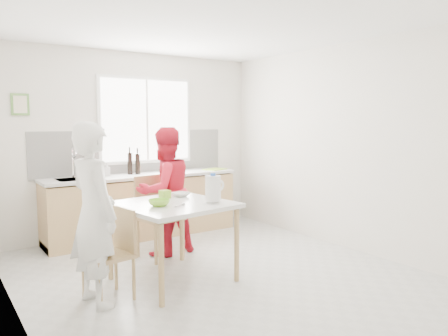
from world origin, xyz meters
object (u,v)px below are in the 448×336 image
object	(u,v)px
chair_far	(156,212)
bowl_white	(181,194)
person_white	(94,214)
person_red	(165,191)
bowl_green	(159,203)
chair_left	(114,249)
wine_bottle_b	(138,164)
milk_jug	(213,188)
dining_table	(173,211)
wine_bottle_a	(130,163)

from	to	relation	value
chair_far	bowl_white	xyz separation A→B (m)	(0.04, -0.58, 0.30)
person_white	person_red	bearing A→B (deg)	-58.61
bowl_green	person_red	bearing A→B (deg)	60.59
chair_left	wine_bottle_b	bearing A→B (deg)	142.70
milk_jug	wine_bottle_b	bearing A→B (deg)	79.93
person_red	bowl_green	size ratio (longest dim) A/B	7.52
person_white	bowl_white	xyz separation A→B (m)	(1.13, 0.42, 0.02)
chair_left	bowl_white	bearing A→B (deg)	104.24
chair_left	bowl_white	xyz separation A→B (m)	(0.94, 0.39, 0.38)
dining_table	bowl_white	xyz separation A→B (m)	(0.26, 0.29, 0.11)
dining_table	chair_far	size ratio (longest dim) A/B	1.22
bowl_green	bowl_white	world-z (taller)	bowl_green
bowl_green	wine_bottle_b	size ratio (longest dim) A/B	0.71
chair_left	bowl_white	distance (m)	1.09
person_white	wine_bottle_b	world-z (taller)	person_white
bowl_white	wine_bottle_b	world-z (taller)	wine_bottle_b
chair_left	person_white	xyz separation A→B (m)	(-0.19, -0.03, 0.37)
chair_left	person_white	bearing A→B (deg)	-90.00
wine_bottle_b	chair_far	bearing A→B (deg)	-100.91
bowl_white	person_white	bearing A→B (deg)	-159.59
chair_far	wine_bottle_a	world-z (taller)	wine_bottle_a
chair_left	bowl_green	world-z (taller)	bowl_green
bowl_white	milk_jug	xyz separation A→B (m)	(0.10, -0.52, 0.13)
dining_table	bowl_white	distance (m)	0.41
chair_far	milk_jug	distance (m)	1.19
chair_far	bowl_white	size ratio (longest dim) A/B	5.30
bowl_green	wine_bottle_a	xyz separation A→B (m)	(0.51, 2.00, 0.21)
chair_far	wine_bottle_b	xyz separation A→B (m)	(0.20, 1.03, 0.51)
dining_table	wine_bottle_b	bearing A→B (deg)	77.42
person_white	milk_jug	xyz separation A→B (m)	(1.23, -0.10, 0.15)
bowl_green	bowl_white	size ratio (longest dim) A/B	1.12
person_white	wine_bottle_a	xyz separation A→B (m)	(1.19, 2.05, 0.24)
person_red	bowl_white	xyz separation A→B (m)	(-0.10, -0.60, 0.05)
wine_bottle_a	wine_bottle_b	xyz separation A→B (m)	(0.11, -0.03, -0.01)
person_white	wine_bottle_b	distance (m)	2.41
bowl_green	wine_bottle_b	xyz separation A→B (m)	(0.61, 1.97, 0.20)
bowl_green	milk_jug	distance (m)	0.59
person_red	milk_jug	bearing A→B (deg)	81.76
dining_table	bowl_green	xyz separation A→B (m)	(-0.19, -0.08, 0.12)
wine_bottle_b	milk_jug	bearing A→B (deg)	-91.64
person_red	bowl_white	size ratio (longest dim) A/B	8.45
bowl_white	wine_bottle_b	bearing A→B (deg)	84.21
person_red	wine_bottle_a	world-z (taller)	person_red
chair_far	person_red	xyz separation A→B (m)	(0.13, 0.03, 0.25)
chair_left	bowl_white	world-z (taller)	bowl_white
dining_table	chair_left	distance (m)	0.74
bowl_white	milk_jug	bearing A→B (deg)	-78.94
wine_bottle_a	person_white	bearing A→B (deg)	-119.99
chair_left	person_red	size ratio (longest dim) A/B	0.53
bowl_white	chair_far	bearing A→B (deg)	93.47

